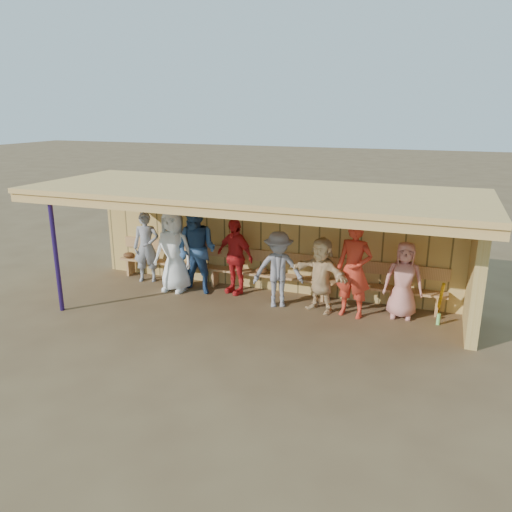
{
  "coord_description": "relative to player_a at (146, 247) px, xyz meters",
  "views": [
    {
      "loc": [
        3.48,
        -8.9,
        3.97
      ],
      "look_at": [
        0.0,
        0.35,
        1.05
      ],
      "focal_mm": 35.0,
      "sensor_mm": 36.0,
      "label": 1
    }
  ],
  "objects": [
    {
      "name": "bench",
      "position": [
        2.94,
        0.31,
        -0.31
      ],
      "size": [
        7.6,
        0.34,
        0.93
      ],
      "color": "tan",
      "rests_on": "ground"
    },
    {
      "name": "player_g",
      "position": [
        4.96,
        -0.39,
        0.13
      ],
      "size": [
        0.76,
        0.56,
        1.93
      ],
      "primitive_type": "imported",
      "rotation": [
        0.0,
        0.0,
        -0.14
      ],
      "color": "red",
      "rests_on": "ground"
    },
    {
      "name": "ground",
      "position": [
        2.94,
        -0.81,
        -0.84
      ],
      "size": [
        90.0,
        90.0,
        0.0
      ],
      "primitive_type": "plane",
      "color": "brown",
      "rests_on": "ground"
    },
    {
      "name": "player_c",
      "position": [
        1.48,
        -0.29,
        0.16
      ],
      "size": [
        1.03,
        0.83,
        1.99
      ],
      "primitive_type": "imported",
      "rotation": [
        0.0,
        0.0,
        -0.08
      ],
      "color": "#2D4E7E",
      "rests_on": "ground"
    },
    {
      "name": "player_d",
      "position": [
        2.26,
        0.0,
        0.01
      ],
      "size": [
        1.07,
        0.72,
        1.7
      ],
      "primitive_type": "imported",
      "rotation": [
        0.0,
        0.0,
        -0.34
      ],
      "color": "red",
      "rests_on": "ground"
    },
    {
      "name": "dugout_equipment",
      "position": [
        2.07,
        0.18,
        -0.35
      ],
      "size": [
        7.45,
        0.62,
        0.8
      ],
      "color": "gold",
      "rests_on": "ground"
    },
    {
      "name": "player_h",
      "position": [
        5.88,
        -0.11,
        -0.07
      ],
      "size": [
        0.79,
        0.55,
        1.53
      ],
      "primitive_type": "imported",
      "rotation": [
        0.0,
        0.0,
        0.09
      ],
      "color": "tan",
      "rests_on": "ground"
    },
    {
      "name": "dugout_structure",
      "position": [
        3.33,
        -0.12,
        0.86
      ],
      "size": [
        8.8,
        3.2,
        2.5
      ],
      "color": "tan",
      "rests_on": "ground"
    },
    {
      "name": "player_f",
      "position": [
        4.3,
        -0.36,
        -0.06
      ],
      "size": [
        1.49,
        1.01,
        1.55
      ],
      "primitive_type": "imported",
      "rotation": [
        0.0,
        0.0,
        -0.43
      ],
      "color": "#DEB67D",
      "rests_on": "ground"
    },
    {
      "name": "player_e",
      "position": [
        3.42,
        -0.43,
        -0.04
      ],
      "size": [
        1.18,
        0.94,
        1.6
      ],
      "primitive_type": "imported",
      "rotation": [
        0.0,
        0.0,
        0.38
      ],
      "color": "gray",
      "rests_on": "ground"
    },
    {
      "name": "player_a",
      "position": [
        0.0,
        0.0,
        0.0
      ],
      "size": [
        0.71,
        0.58,
        1.67
      ],
      "primitive_type": "imported",
      "rotation": [
        0.0,
        0.0,
        0.34
      ],
      "color": "gray",
      "rests_on": "ground"
    },
    {
      "name": "player_b",
      "position": [
        0.93,
        -0.34,
        0.1
      ],
      "size": [
        0.92,
        0.6,
        1.87
      ],
      "primitive_type": "imported",
      "rotation": [
        0.0,
        0.0,
        -0.01
      ],
      "color": "white",
      "rests_on": "ground"
    }
  ]
}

